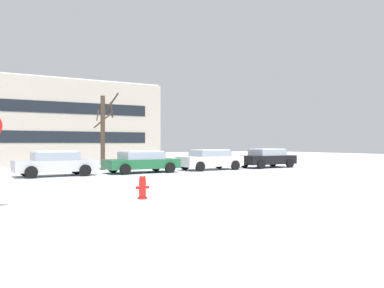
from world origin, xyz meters
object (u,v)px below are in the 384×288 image
Objects in this scene: parked_car_green at (141,161)px; parked_car_white at (210,159)px; parked_car_black at (267,158)px; fire_hydrant at (143,186)px; parked_car_silver at (55,163)px.

parked_car_green is 1.03× the size of parked_car_white.
parked_car_black is (10.11, 0.18, 0.03)m from parked_car_green.
parked_car_black is (14.53, 10.77, 0.32)m from fire_hydrant.
parked_car_silver is at bearing 179.46° from parked_car_green.
fire_hydrant is 14.32m from parked_car_white.
parked_car_white is at bearing -179.57° from parked_car_black.
fire_hydrant is at bearing -143.44° from parked_car_black.
parked_car_green is 5.05m from parked_car_white.
parked_car_white is (9.47, 10.73, 0.32)m from fire_hydrant.
parked_car_black reaches higher than fire_hydrant.
parked_car_white is (5.05, 0.15, 0.03)m from parked_car_green.
parked_car_white reaches higher than fire_hydrant.
fire_hydrant is 0.19× the size of parked_car_silver.
parked_car_silver reaches higher than parked_car_green.
fire_hydrant is at bearing -131.43° from parked_car_white.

